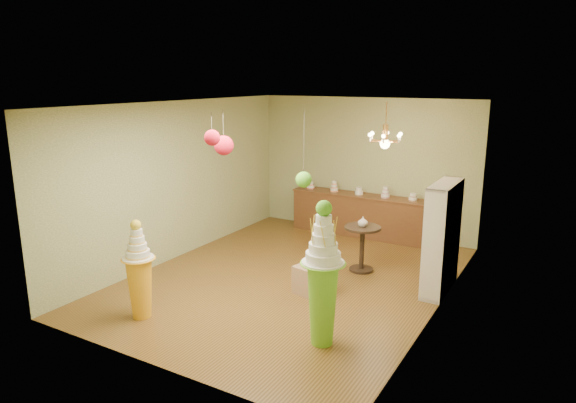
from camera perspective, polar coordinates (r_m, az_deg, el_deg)
The scene contains 17 objects.
floor at distance 9.05m, azimuth 0.43°, elevation -8.55°, with size 6.50×6.50×0.00m, color brown.
ceiling at distance 8.39m, azimuth 0.47°, elevation 10.79°, with size 6.50×6.50×0.00m, color silver.
wall_back at distance 11.48m, azimuth 8.52°, elevation 3.88°, with size 5.00×0.04×3.00m, color #939969.
wall_front at distance 6.09m, azimuth -14.92°, elevation -5.19°, with size 5.00×0.04×3.00m, color #939969.
wall_left at distance 10.04m, azimuth -12.06°, elevation 2.33°, with size 0.04×6.50×3.00m, color #939969.
wall_right at distance 7.71m, azimuth 16.83°, elevation -1.36°, with size 0.04×6.50×3.00m, color #939969.
pedestal_green at distance 6.69m, azimuth 3.87°, elevation -9.33°, with size 0.60×0.60×1.94m.
pedestal_orange at distance 7.77m, azimuth -16.16°, elevation -8.26°, with size 0.58×0.58×1.47m.
burlap_riser at distance 8.41m, azimuth 2.85°, elevation -8.64°, with size 0.51×0.51×0.46m, color #916E4F.
sideboard at distance 11.44m, azimuth 7.82°, elevation -1.37°, with size 3.04×0.54×1.16m.
shelving_unit at distance 8.65m, azimuth 16.77°, elevation -3.85°, with size 0.33×1.20×1.80m.
round_table at distance 9.32m, azimuth 8.24°, elevation -4.50°, with size 0.65×0.65×0.83m.
vase at distance 9.21m, azimuth 8.32°, elevation -2.22°, with size 0.17×0.17×0.18m, color beige.
pom_red_left at distance 7.08m, azimuth -7.14°, elevation 6.20°, with size 0.27×0.27×0.62m.
pom_green_mid at distance 7.21m, azimuth 1.76°, elevation 2.47°, with size 0.23×0.23×1.10m.
pom_red_right at distance 6.49m, azimuth -8.43°, elevation 7.03°, with size 0.20×0.20×0.41m.
chandelier at distance 9.44m, azimuth 10.73°, elevation 6.62°, with size 0.83×0.83×0.85m.
Camera 1 is at (4.14, -7.28, 3.42)m, focal length 32.00 mm.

